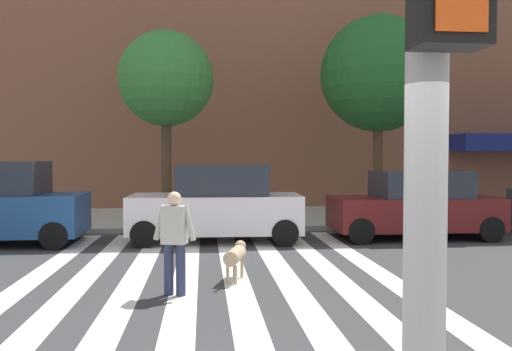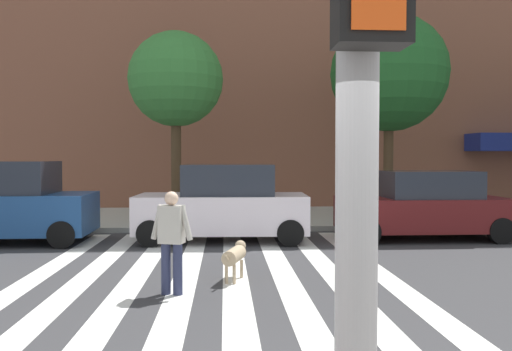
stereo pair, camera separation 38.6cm
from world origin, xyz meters
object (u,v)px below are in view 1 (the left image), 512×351
object	(u,v)px
parked_car_third_in_line	(415,206)
dog_on_leash	(236,255)
pedestrian_dog_walker	(175,237)
street_tree_nearest	(166,80)
parked_car_behind_first	(217,205)
street_tree_middle	(378,74)

from	to	relation	value
parked_car_third_in_line	dog_on_leash	bearing A→B (deg)	-139.43
parked_car_third_in_line	pedestrian_dog_walker	size ratio (longest dim) A/B	2.65
street_tree_nearest	dog_on_leash	distance (m)	9.11
parked_car_behind_first	parked_car_third_in_line	world-z (taller)	parked_car_behind_first
parked_car_behind_first	pedestrian_dog_walker	world-z (taller)	parked_car_behind_first
parked_car_behind_first	street_tree_nearest	bearing A→B (deg)	113.32
pedestrian_dog_walker	dog_on_leash	xyz separation A→B (m)	(1.02, 0.93, -0.48)
street_tree_nearest	street_tree_middle	world-z (taller)	street_tree_middle
street_tree_middle	dog_on_leash	size ratio (longest dim) A/B	6.14
parked_car_third_in_line	street_tree_nearest	bearing A→B (deg)	152.39
street_tree_nearest	pedestrian_dog_walker	xyz separation A→B (m)	(0.73, -8.83, -3.70)
parked_car_behind_first	dog_on_leash	bearing A→B (deg)	-87.28
parked_car_third_in_line	dog_on_leash	distance (m)	6.69
pedestrian_dog_walker	dog_on_leash	distance (m)	1.46
street_tree_middle	dog_on_leash	bearing A→B (deg)	-123.76
street_tree_middle	dog_on_leash	distance (m)	10.31
parked_car_third_in_line	pedestrian_dog_walker	bearing A→B (deg)	-139.13
parked_car_third_in_line	pedestrian_dog_walker	world-z (taller)	parked_car_third_in_line
street_tree_nearest	parked_car_behind_first	bearing A→B (deg)	-66.68
street_tree_nearest	street_tree_middle	size ratio (longest dim) A/B	0.91
parked_car_behind_first	street_tree_nearest	xyz separation A→B (m)	(-1.54, 3.57, 3.69)
pedestrian_dog_walker	parked_car_third_in_line	bearing A→B (deg)	40.87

